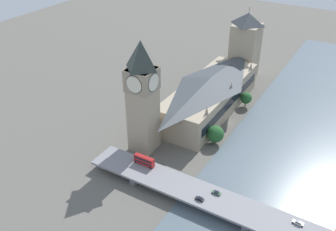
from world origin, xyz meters
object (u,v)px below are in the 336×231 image
object	(u,v)px
clock_tower	(142,94)
car_southbound_lead	(216,193)
double_decker_bus_mid	(144,160)
car_northbound_mid	(200,199)
parliament_hall	(210,94)
road_bridge	(251,215)
victoria_tower	(245,46)
car_southbound_mid	(298,223)

from	to	relation	value
clock_tower	car_southbound_lead	distance (m)	63.44
clock_tower	double_decker_bus_mid	distance (m)	34.56
car_northbound_mid	car_southbound_lead	bearing A→B (deg)	-122.78
parliament_hall	car_northbound_mid	distance (m)	91.21
clock_tower	road_bridge	bearing A→B (deg)	162.15
double_decker_bus_mid	car_southbound_lead	distance (m)	40.68
road_bridge	double_decker_bus_mid	size ratio (longest dim) A/B	14.81
victoria_tower	car_northbound_mid	world-z (taller)	victoria_tower
clock_tower	road_bridge	world-z (taller)	clock_tower
parliament_hall	car_southbound_mid	world-z (taller)	parliament_hall
victoria_tower	car_southbound_lead	distance (m)	143.25
parliament_hall	victoria_tower	size ratio (longest dim) A/B	1.70
road_bridge	car_southbound_lead	xyz separation A→B (m)	(18.12, -3.31, 1.61)
victoria_tower	car_southbound_lead	bearing A→B (deg)	106.24
road_bridge	car_southbound_lead	distance (m)	18.49
victoria_tower	road_bridge	xyz separation A→B (m)	(-57.83, 139.61, -20.75)
car_southbound_mid	parliament_hall	bearing A→B (deg)	-44.54
parliament_hall	clock_tower	bearing A→B (deg)	76.46
car_northbound_mid	car_southbound_mid	bearing A→B (deg)	-168.59
parliament_hall	road_bridge	bearing A→B (deg)	125.88
victoria_tower	car_northbound_mid	distance (m)	149.23
road_bridge	car_southbound_mid	distance (m)	19.62
double_decker_bus_mid	car_northbound_mid	size ratio (longest dim) A/B	2.79
parliament_hall	car_southbound_lead	distance (m)	86.42
victoria_tower	double_decker_bus_mid	size ratio (longest dim) A/B	4.80
car_southbound_mid	road_bridge	bearing A→B (deg)	12.56
car_northbound_mid	double_decker_bus_mid	bearing A→B (deg)	-13.11
road_bridge	car_southbound_mid	world-z (taller)	car_southbound_mid
clock_tower	victoria_tower	size ratio (longest dim) A/B	1.17
road_bridge	car_southbound_mid	size ratio (longest dim) A/B	35.30
victoria_tower	clock_tower	bearing A→B (deg)	83.33
parliament_hall	road_bridge	distance (m)	98.86
parliament_hall	double_decker_bus_mid	world-z (taller)	parliament_hall
clock_tower	car_northbound_mid	distance (m)	62.28
car_southbound_lead	car_southbound_mid	xyz separation A→B (m)	(-37.20, -0.94, 0.11)
clock_tower	victoria_tower	world-z (taller)	clock_tower
parliament_hall	road_bridge	size ratio (longest dim) A/B	0.55
victoria_tower	car_southbound_lead	size ratio (longest dim) A/B	12.81
car_northbound_mid	car_southbound_mid	xyz separation A→B (m)	(-42.06, -8.49, 0.03)
car_southbound_lead	car_southbound_mid	bearing A→B (deg)	-178.55
double_decker_bus_mid	car_northbound_mid	bearing A→B (deg)	166.89
clock_tower	road_bridge	xyz separation A→B (m)	(-71.46, 23.02, -29.73)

